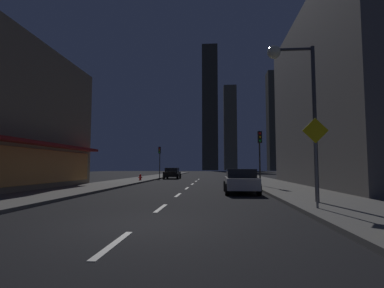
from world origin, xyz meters
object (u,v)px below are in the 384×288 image
fire_hydrant_far_left (140,177)px  traffic_light_near_right (260,146)px  car_parked_far (172,173)px  traffic_light_far_left (160,155)px  street_lamp_right (294,84)px  pedestrian_crossing_sign (316,154)px  car_parked_near (241,181)px

fire_hydrant_far_left → traffic_light_near_right: bearing=-35.5°
car_parked_far → traffic_light_far_left: (-1.90, 0.97, 2.45)m
traffic_light_near_right → street_lamp_right: (-0.12, -10.37, 1.87)m
traffic_light_far_left → street_lamp_right: street_lamp_right is taller
traffic_light_near_right → street_lamp_right: bearing=-90.7°
fire_hydrant_far_left → traffic_light_far_left: traffic_light_far_left is taller
pedestrian_crossing_sign → car_parked_far: bearing=108.1°
traffic_light_far_left → traffic_light_near_right: bearing=-56.9°
traffic_light_far_left → street_lamp_right: 29.39m
car_parked_near → pedestrian_crossing_sign: pedestrian_crossing_sign is taller
traffic_light_near_right → traffic_light_far_left: size_ratio=1.00×
car_parked_far → traffic_light_near_right: (9.10, -15.90, 2.45)m
car_parked_near → traffic_light_far_left: traffic_light_far_left is taller
car_parked_near → traffic_light_far_left: size_ratio=1.01×
street_lamp_right → traffic_light_near_right: bearing=89.3°
car_parked_near → pedestrian_crossing_sign: (2.00, -7.28, 1.28)m
traffic_light_far_left → car_parked_near: bearing=-67.3°
fire_hydrant_far_left → traffic_light_far_left: bearing=87.4°
car_parked_far → traffic_light_near_right: traffic_light_near_right is taller
fire_hydrant_far_left → pedestrian_crossing_sign: (11.50, -20.30, 1.56)m
fire_hydrant_far_left → pedestrian_crossing_sign: 23.38m
traffic_light_far_left → pedestrian_crossing_sign: size_ratio=1.33×
car_parked_far → pedestrian_crossing_sign: size_ratio=1.34×
car_parked_near → traffic_light_near_right: (1.90, 4.88, 2.45)m
street_lamp_right → pedestrian_crossing_sign: size_ratio=2.09×
car_parked_near → traffic_light_far_left: 23.71m
car_parked_near → traffic_light_near_right: 5.78m
fire_hydrant_far_left → traffic_light_near_right: (11.40, -8.14, 2.74)m
car_parked_far → traffic_light_near_right: size_ratio=1.01×
street_lamp_right → pedestrian_crossing_sign: (0.22, -1.79, -3.05)m
car_parked_far → pedestrian_crossing_sign: 29.56m
car_parked_far → street_lamp_right: (8.98, -26.27, 4.33)m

